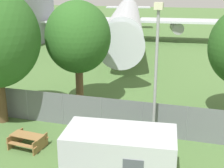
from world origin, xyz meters
TOP-DOWN VIEW (x-y plane):
  - perimeter_fence at (-0.00, 10.00)m, footprint 56.07×0.07m
  - airplane at (-3.04, 39.18)m, footprint 36.87×45.09m
  - portable_cabin at (5.03, 5.09)m, footprint 5.06×2.93m
  - picnic_bench_near_cabin at (-0.61, 6.72)m, footprint 1.93×1.55m
  - tree_near_hangar at (-0.20, 13.36)m, footprint 4.56×4.56m
  - light_mast at (5.86, 9.36)m, footprint 0.44×0.44m

SIDE VIEW (x-z plane):
  - picnic_bench_near_cabin at x=-0.61m, z-range 0.10..0.86m
  - perimeter_fence at x=0.00m, z-range 0.00..2.09m
  - portable_cabin at x=5.03m, z-range 0.00..2.53m
  - airplane at x=-3.04m, z-range -2.05..9.64m
  - light_mast at x=5.86m, z-range 0.86..8.57m
  - tree_near_hangar at x=-0.20m, z-range 1.25..8.83m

